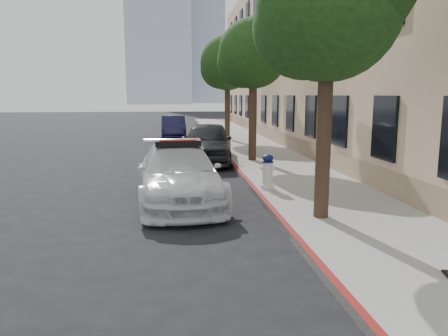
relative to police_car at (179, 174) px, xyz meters
name	(u,v)px	position (x,y,z in m)	size (l,w,h in m)	color
ground	(178,204)	(-0.03, -0.17, -0.70)	(120.00, 120.00, 0.00)	black
sidewalk	(252,149)	(3.57, 9.83, -0.63)	(3.20, 50.00, 0.15)	gray
curb_strip	(220,149)	(2.03, 9.83, -0.63)	(0.12, 50.00, 0.15)	maroon
building	(332,54)	(9.17, 14.83, 4.30)	(8.00, 36.00, 10.00)	tan
tower_right	(201,34)	(8.97, 134.83, 21.30)	(14.00, 14.00, 44.00)	#9EA8B7
tree_near	(330,6)	(2.90, -2.18, 3.57)	(2.92, 2.82, 5.62)	black
tree_mid	(254,53)	(2.90, 5.82, 3.46)	(2.77, 2.64, 5.43)	black
tree_far	(228,62)	(2.90, 13.82, 3.68)	(3.10, 3.00, 5.81)	black
police_car	(179,174)	(0.00, 0.00, 0.00)	(2.30, 4.94, 1.55)	silver
parked_car_mid	(207,143)	(1.17, 6.24, 0.09)	(1.87, 4.64, 1.58)	#202329
parked_car_far	(173,127)	(-0.15, 16.48, -0.03)	(1.42, 4.08, 1.34)	#161638
fire_hydrant	(268,172)	(2.35, 0.60, -0.10)	(0.39, 0.36, 0.93)	white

